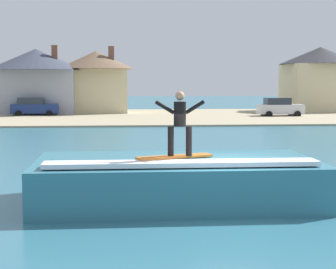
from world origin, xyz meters
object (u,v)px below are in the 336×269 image
(house_small_cottage, at_px, (96,77))
(surfer, at_px, (180,120))
(car_near_shore, at_px, (34,107))
(house_with_chimney, at_px, (36,76))
(house_gabled_white, at_px, (320,77))
(car_far_shore, at_px, (280,107))
(surfboard, at_px, (175,157))
(wave_crest, at_px, (176,180))

(house_small_cottage, bearing_deg, surfer, -85.47)
(car_near_shore, bearing_deg, house_with_chimney, 92.95)
(house_gabled_white, bearing_deg, car_far_shore, -128.12)
(house_gabled_white, bearing_deg, house_small_cottage, -176.03)
(car_far_shore, height_order, house_with_chimney, house_with_chimney)
(surfboard, distance_m, house_gabled_white, 53.30)
(surfer, bearing_deg, house_gabled_white, 66.70)
(wave_crest, distance_m, house_small_cottage, 46.68)
(car_far_shore, bearing_deg, house_gabled_white, 51.88)
(car_near_shore, xyz_separation_m, car_far_shore, (23.57, -3.26, -0.00))
(surfboard, height_order, house_with_chimney, house_with_chimney)
(car_far_shore, distance_m, house_gabled_white, 11.94)
(car_near_shore, bearing_deg, house_small_cottage, 34.85)
(surfboard, relative_size, car_near_shore, 0.47)
(car_near_shore, distance_m, house_gabled_white, 31.40)
(house_with_chimney, bearing_deg, house_gabled_white, 4.49)
(surfer, distance_m, house_with_chimney, 47.53)
(surfer, bearing_deg, surfboard, 152.62)
(car_near_shore, height_order, house_gabled_white, house_gabled_white)
(surfer, relative_size, house_small_cottage, 0.21)
(surfboard, relative_size, surfer, 1.24)
(house_small_cottage, bearing_deg, house_with_chimney, -173.41)
(car_near_shore, distance_m, house_with_chimney, 4.54)
(car_near_shore, height_order, house_with_chimney, house_with_chimney)
(wave_crest, height_order, house_gabled_white, house_gabled_white)
(surfer, xyz_separation_m, house_gabled_white, (21.06, 48.91, 1.61))
(house_with_chimney, bearing_deg, car_far_shore, -15.69)
(wave_crest, xyz_separation_m, surfboard, (-0.12, -0.70, 0.74))
(surfboard, relative_size, car_far_shore, 0.50)
(wave_crest, bearing_deg, car_far_shore, 70.36)
(car_far_shore, bearing_deg, wave_crest, -109.64)
(car_far_shore, distance_m, house_small_cottage, 19.36)
(surfboard, distance_m, house_with_chimney, 47.48)
(car_near_shore, xyz_separation_m, house_gabled_white, (30.70, 5.83, 3.00))
(surfboard, distance_m, car_near_shore, 44.05)
(house_gabled_white, xyz_separation_m, house_small_cottage, (-24.80, -1.72, -0.09))
(surfboard, xyz_separation_m, car_near_shore, (-9.51, 43.01, -0.42))
(surfer, relative_size, car_far_shore, 0.40)
(car_near_shore, relative_size, house_small_cottage, 0.56)
(wave_crest, xyz_separation_m, house_with_chimney, (-9.81, 45.71, 3.31))
(wave_crest, height_order, surfboard, surfboard)
(surfer, height_order, house_with_chimney, house_with_chimney)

